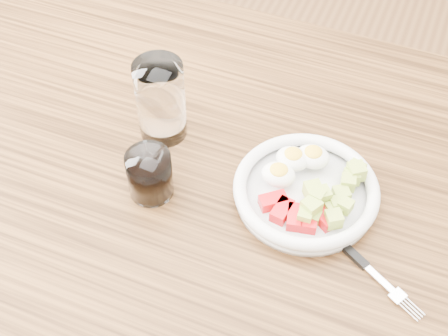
{
  "coord_description": "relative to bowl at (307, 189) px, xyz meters",
  "views": [
    {
      "loc": [
        0.22,
        -0.57,
        1.54
      ],
      "look_at": [
        -0.01,
        0.01,
        0.8
      ],
      "focal_mm": 50.0,
      "sensor_mm": 36.0,
      "label": 1
    }
  ],
  "objects": [
    {
      "name": "water_glass",
      "position": [
        -0.26,
        0.04,
        0.05
      ],
      "size": [
        0.08,
        0.08,
        0.14
      ],
      "primitive_type": "cylinder",
      "color": "white",
      "rests_on": "dining_table"
    },
    {
      "name": "fork",
      "position": [
        0.1,
        -0.08,
        -0.02
      ],
      "size": [
        0.17,
        0.11,
        0.01
      ],
      "color": "black",
      "rests_on": "dining_table"
    },
    {
      "name": "dining_table",
      "position": [
        -0.12,
        -0.03,
        -0.12
      ],
      "size": [
        1.5,
        0.9,
        0.77
      ],
      "color": "brown",
      "rests_on": "ground"
    },
    {
      "name": "coffee_glass",
      "position": [
        -0.23,
        -0.08,
        0.02
      ],
      "size": [
        0.07,
        0.07,
        0.08
      ],
      "color": "white",
      "rests_on": "dining_table"
    },
    {
      "name": "bowl",
      "position": [
        0.0,
        0.0,
        0.0
      ],
      "size": [
        0.22,
        0.22,
        0.05
      ],
      "color": "white",
      "rests_on": "dining_table"
    }
  ]
}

